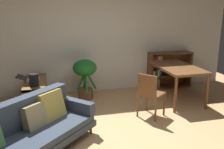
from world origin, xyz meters
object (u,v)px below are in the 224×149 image
at_px(desk_speaker, 34,80).
at_px(dining_table, 176,70).
at_px(media_console, 36,95).
at_px(bookshelf, 166,70).
at_px(potted_floor_plant, 85,73).
at_px(dining_chair_near, 150,92).
at_px(open_laptop, 29,79).
at_px(fabric_couch, 26,130).

bearing_deg(desk_speaker, dining_table, 1.74).
bearing_deg(media_console, bookshelf, 11.81).
bearing_deg(potted_floor_plant, dining_chair_near, -51.39).
bearing_deg(dining_table, dining_chair_near, -141.61).
distance_m(media_console, dining_table, 3.06).
height_order(dining_chair_near, bookshelf, bookshelf).
xyz_separation_m(potted_floor_plant, dining_chair_near, (1.03, -1.29, -0.11)).
relative_size(desk_speaker, dining_chair_near, 0.28).
relative_size(dining_table, dining_chair_near, 1.67).
bearing_deg(dining_chair_near, open_laptop, 153.05).
bearing_deg(potted_floor_plant, bookshelf, 10.14).
bearing_deg(potted_floor_plant, open_laptop, -171.94).
height_order(dining_table, dining_chair_near, dining_chair_near).
bearing_deg(open_laptop, desk_speaker, -75.78).
bearing_deg(dining_table, open_laptop, 172.87).
distance_m(dining_table, bookshelf, 1.01).
height_order(potted_floor_plant, dining_table, potted_floor_plant).
xyz_separation_m(media_console, bookshelf, (3.25, 0.68, 0.18)).
bearing_deg(dining_table, potted_floor_plant, 164.04).
relative_size(open_laptop, desk_speaker, 2.00).
bearing_deg(bookshelf, open_laptop, -170.59).
height_order(potted_floor_plant, bookshelf, bookshelf).
bearing_deg(fabric_couch, dining_chair_near, 19.19).
bearing_deg(desk_speaker, potted_floor_plant, 31.60).
bearing_deg(open_laptop, media_console, -46.91).
relative_size(potted_floor_plant, dining_table, 0.64).
height_order(desk_speaker, potted_floor_plant, potted_floor_plant).
xyz_separation_m(desk_speaker, bookshelf, (3.24, 1.04, -0.23)).
bearing_deg(fabric_couch, dining_table, 25.71).
bearing_deg(media_console, open_laptop, 133.09).
bearing_deg(dining_table, fabric_couch, -154.29).
xyz_separation_m(media_console, open_laptop, (-0.11, 0.12, 0.32)).
bearing_deg(open_laptop, potted_floor_plant, 8.06).
height_order(desk_speaker, dining_chair_near, dining_chair_near).
height_order(media_console, bookshelf, bookshelf).
relative_size(fabric_couch, potted_floor_plant, 2.20).
distance_m(media_console, desk_speaker, 0.55).
xyz_separation_m(desk_speaker, dining_table, (3.01, 0.09, 0.00)).
distance_m(desk_speaker, potted_floor_plant, 1.25).
distance_m(media_console, open_laptop, 0.36).
bearing_deg(fabric_couch, open_laptop, 91.84).
relative_size(desk_speaker, bookshelf, 0.21).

